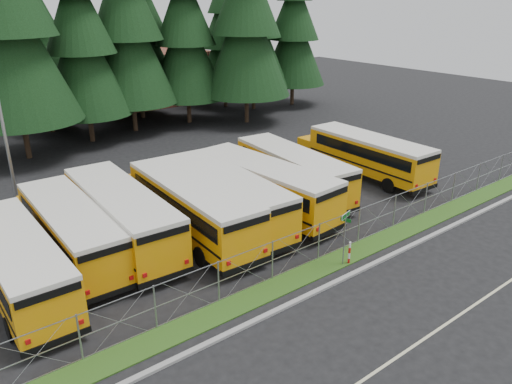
{
  "coord_description": "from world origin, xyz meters",
  "views": [
    {
      "loc": [
        -17.08,
        -16.38,
        12.47
      ],
      "look_at": [
        -1.03,
        4.0,
        2.08
      ],
      "focal_mm": 35.0,
      "sensor_mm": 36.0,
      "label": 1
    }
  ],
  "objects_px": {
    "bus_5": "(260,187)",
    "bus_6": "(290,172)",
    "bus_2": "(119,216)",
    "bus_3": "(189,208)",
    "striped_bollard": "(349,253)",
    "bus_east": "(365,156)",
    "light_standard": "(2,120)",
    "bus_1": "(70,232)",
    "street_sign": "(345,228)",
    "bus_0": "(17,264)",
    "bus_4": "(223,198)"
  },
  "relations": [
    {
      "from": "bus_3",
      "to": "bus_0",
      "type": "bearing_deg",
      "value": -174.67
    },
    {
      "from": "bus_2",
      "to": "bus_6",
      "type": "relative_size",
      "value": 1.04
    },
    {
      "from": "bus_0",
      "to": "bus_5",
      "type": "bearing_deg",
      "value": 2.53
    },
    {
      "from": "street_sign",
      "to": "bus_4",
      "type": "bearing_deg",
      "value": 103.37
    },
    {
      "from": "bus_3",
      "to": "bus_east",
      "type": "distance_m",
      "value": 14.95
    },
    {
      "from": "bus_6",
      "to": "light_standard",
      "type": "height_order",
      "value": "light_standard"
    },
    {
      "from": "bus_3",
      "to": "bus_1",
      "type": "bearing_deg",
      "value": 170.12
    },
    {
      "from": "bus_5",
      "to": "bus_3",
      "type": "bearing_deg",
      "value": 176.47
    },
    {
      "from": "bus_1",
      "to": "bus_5",
      "type": "distance_m",
      "value": 11.14
    },
    {
      "from": "bus_1",
      "to": "street_sign",
      "type": "distance_m",
      "value": 13.54
    },
    {
      "from": "bus_4",
      "to": "bus_east",
      "type": "distance_m",
      "value": 12.67
    },
    {
      "from": "bus_1",
      "to": "bus_2",
      "type": "xyz_separation_m",
      "value": [
        2.61,
        -0.02,
        0.1
      ]
    },
    {
      "from": "bus_5",
      "to": "bus_east",
      "type": "height_order",
      "value": "bus_5"
    },
    {
      "from": "bus_6",
      "to": "striped_bollard",
      "type": "bearing_deg",
      "value": -108.37
    },
    {
      "from": "bus_6",
      "to": "street_sign",
      "type": "distance_m",
      "value": 9.62
    },
    {
      "from": "bus_2",
      "to": "bus_3",
      "type": "bearing_deg",
      "value": -18.43
    },
    {
      "from": "bus_0",
      "to": "bus_5",
      "type": "xyz_separation_m",
      "value": [
        13.96,
        0.44,
        0.11
      ]
    },
    {
      "from": "bus_2",
      "to": "light_standard",
      "type": "bearing_deg",
      "value": 112.26
    },
    {
      "from": "bus_3",
      "to": "street_sign",
      "type": "xyz_separation_m",
      "value": [
        4.09,
        -7.56,
        0.45
      ]
    },
    {
      "from": "bus_5",
      "to": "bus_east",
      "type": "distance_m",
      "value": 9.96
    },
    {
      "from": "bus_3",
      "to": "striped_bollard",
      "type": "bearing_deg",
      "value": -57.29
    },
    {
      "from": "bus_3",
      "to": "striped_bollard",
      "type": "distance_m",
      "value": 8.9
    },
    {
      "from": "bus_2",
      "to": "bus_east",
      "type": "relative_size",
      "value": 1.04
    },
    {
      "from": "bus_2",
      "to": "bus_5",
      "type": "relative_size",
      "value": 1.0
    },
    {
      "from": "striped_bollard",
      "to": "bus_1",
      "type": "bearing_deg",
      "value": 139.22
    },
    {
      "from": "bus_0",
      "to": "bus_6",
      "type": "distance_m",
      "value": 17.32
    },
    {
      "from": "striped_bollard",
      "to": "bus_east",
      "type": "bearing_deg",
      "value": 37.41
    },
    {
      "from": "bus_1",
      "to": "bus_4",
      "type": "height_order",
      "value": "bus_4"
    },
    {
      "from": "striped_bollard",
      "to": "light_standard",
      "type": "xyz_separation_m",
      "value": [
        -10.91,
        17.69,
        4.9
      ]
    },
    {
      "from": "bus_4",
      "to": "street_sign",
      "type": "bearing_deg",
      "value": -72.92
    },
    {
      "from": "bus_2",
      "to": "bus_6",
      "type": "xyz_separation_m",
      "value": [
        11.74,
        -0.28,
        -0.06
      ]
    },
    {
      "from": "bus_3",
      "to": "bus_east",
      "type": "height_order",
      "value": "bus_3"
    },
    {
      "from": "street_sign",
      "to": "bus_5",
      "type": "bearing_deg",
      "value": 83.3
    },
    {
      "from": "bus_2",
      "to": "bus_east",
      "type": "xyz_separation_m",
      "value": [
        18.4,
        -0.97,
        -0.07
      ]
    },
    {
      "from": "bus_1",
      "to": "striped_bollard",
      "type": "height_order",
      "value": "bus_1"
    },
    {
      "from": "bus_1",
      "to": "bus_east",
      "type": "bearing_deg",
      "value": -1.07
    },
    {
      "from": "bus_east",
      "to": "light_standard",
      "type": "relative_size",
      "value": 1.13
    },
    {
      "from": "bus_3",
      "to": "striped_bollard",
      "type": "height_order",
      "value": "bus_3"
    },
    {
      "from": "bus_6",
      "to": "bus_east",
      "type": "bearing_deg",
      "value": -0.41
    },
    {
      "from": "bus_2",
      "to": "bus_3",
      "type": "distance_m",
      "value": 3.71
    },
    {
      "from": "bus_2",
      "to": "bus_6",
      "type": "distance_m",
      "value": 11.75
    },
    {
      "from": "bus_5",
      "to": "striped_bollard",
      "type": "bearing_deg",
      "value": -98.35
    },
    {
      "from": "bus_5",
      "to": "light_standard",
      "type": "xyz_separation_m",
      "value": [
        -11.49,
        9.97,
        3.94
      ]
    },
    {
      "from": "bus_5",
      "to": "bus_6",
      "type": "xyz_separation_m",
      "value": [
        3.3,
        1.03,
        -0.06
      ]
    },
    {
      "from": "bus_2",
      "to": "bus_3",
      "type": "xyz_separation_m",
      "value": [
        3.46,
        -1.35,
        0.02
      ]
    },
    {
      "from": "bus_0",
      "to": "striped_bollard",
      "type": "height_order",
      "value": "bus_0"
    },
    {
      "from": "bus_6",
      "to": "striped_bollard",
      "type": "distance_m",
      "value": 9.61
    },
    {
      "from": "bus_5",
      "to": "bus_6",
      "type": "relative_size",
      "value": 1.04
    },
    {
      "from": "bus_east",
      "to": "light_standard",
      "type": "distance_m",
      "value": 23.85
    },
    {
      "from": "bus_east",
      "to": "striped_bollard",
      "type": "relative_size",
      "value": 9.52
    }
  ]
}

